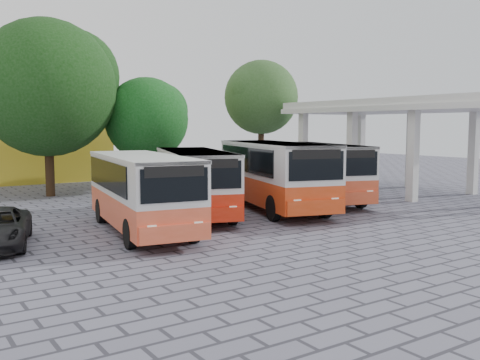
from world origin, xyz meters
TOP-DOWN VIEW (x-y plane):
  - ground at (0.00, 0.00)m, footprint 90.00×90.00m
  - terminal_shelter at (10.50, 4.00)m, footprint 6.80×15.80m
  - bus_far_left at (-7.03, 2.12)m, footprint 3.60×8.18m
  - bus_centre_left at (-3.69, 4.18)m, footprint 4.82×8.40m
  - bus_centre_right at (0.25, 3.62)m, footprint 4.89×9.21m
  - bus_far_right at (3.75, 4.60)m, footprint 4.97×8.79m
  - tree_left at (-7.10, 14.45)m, footprint 7.90×7.52m
  - tree_middle at (-1.55, 13.83)m, footprint 5.23×4.98m
  - tree_right at (7.84, 15.06)m, footprint 5.51×5.25m

SIDE VIEW (x-z plane):
  - ground at x=0.00m, z-range 0.00..0.00m
  - bus_far_left at x=-7.03m, z-range 0.22..3.06m
  - bus_centre_left at x=-3.69m, z-range 0.22..3.06m
  - bus_far_right at x=3.75m, z-range 0.23..3.21m
  - bus_centre_right at x=0.25m, z-range 0.25..3.38m
  - tree_middle at x=-1.55m, z-range 1.07..7.88m
  - terminal_shelter at x=10.50m, z-range 2.21..7.61m
  - tree_right at x=7.84m, z-range 1.82..10.39m
  - tree_left at x=-7.10m, z-range 1.36..11.10m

